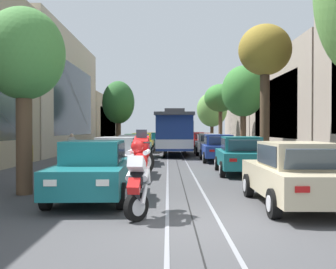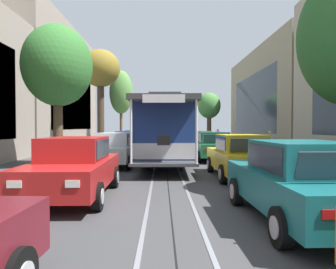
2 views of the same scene
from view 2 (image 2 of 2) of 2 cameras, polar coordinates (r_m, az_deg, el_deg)
ground_plane at (r=14.62m, az=-0.34°, el=-5.92°), size 160.00×160.00×0.00m
trolley_track_rails at (r=11.23m, az=-0.11°, el=-8.11°), size 1.14×62.25×0.01m
parked_car_teal_near_left at (r=33.25m, az=3.59°, el=-0.47°), size 2.08×4.40×1.58m
parked_car_silver_second_left at (r=28.27m, az=4.44°, el=-0.79°), size 2.12×4.41×1.58m
parked_car_grey_mid_left at (r=22.42m, az=5.61°, el=-1.34°), size 2.12×4.41×1.58m
parked_car_green_fourth_left at (r=17.58m, az=8.15°, el=-2.09°), size 2.03×4.38×1.58m
parked_car_yellow_fifth_left at (r=11.77m, az=13.01°, el=-3.81°), size 2.00×4.36×1.58m
parked_car_teal_sixth_left at (r=6.66m, az=22.80°, el=-7.84°), size 2.05×4.38×1.58m
parked_car_beige_near_right at (r=34.21m, az=-5.17°, el=-0.42°), size 2.02×4.37×1.58m
parked_car_teal_second_right at (r=27.27m, az=-6.11°, el=-0.87°), size 2.15×4.42×1.58m
parked_car_blue_mid_right at (r=20.99m, az=-7.25°, el=-1.53°), size 2.06×4.39×1.58m
parked_car_white_fourth_right at (r=15.08m, az=-9.84°, el=-2.67°), size 2.07×4.39×1.58m
parked_car_red_fifth_right at (r=8.64m, az=-16.77°, el=-5.70°), size 2.04×4.38×1.58m
street_tree_kerb_left_near at (r=32.77m, az=7.51°, el=5.06°), size 2.37×2.23×5.43m
street_tree_kerb_right_near at (r=33.89m, az=-8.56°, el=7.54°), size 2.46×2.06×7.87m
street_tree_kerb_right_second at (r=23.68m, az=-12.20°, el=11.21°), size 2.82×2.57×7.50m
street_tree_kerb_right_mid at (r=15.85m, az=-19.48°, el=11.58°), size 3.20×3.48×6.63m
cable_car_trolley at (r=15.36m, az=-0.39°, el=0.65°), size 2.81×9.17×3.28m
motorcycle_with_rider at (r=35.32m, az=1.04°, el=-0.05°), size 0.58×1.81×1.89m
pedestrian_on_left_pavement at (r=31.16m, az=9.06°, el=-0.34°), size 0.55×0.37×1.66m
pedestrian_on_right_pavement at (r=20.51m, az=18.06°, el=-1.33°), size 0.55×0.31×1.62m
fire_hydrant at (r=30.65m, az=6.65°, el=-1.33°), size 0.40×0.22×0.84m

